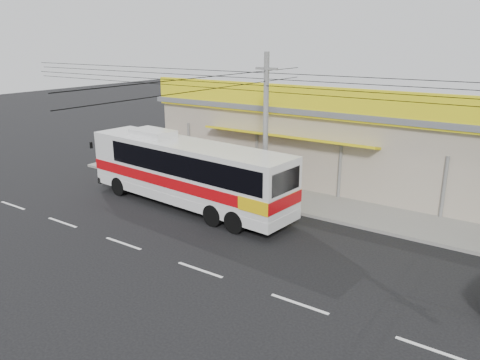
% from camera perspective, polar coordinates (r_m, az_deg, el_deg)
% --- Properties ---
extents(ground, '(120.00, 120.00, 0.00)m').
position_cam_1_polar(ground, '(18.95, -0.08, -8.01)').
color(ground, black).
rests_on(ground, ground).
extents(sidewalk, '(30.00, 3.20, 0.15)m').
position_cam_1_polar(sidewalk, '(23.75, 8.16, -2.74)').
color(sidewalk, gray).
rests_on(sidewalk, ground).
extents(lane_markings, '(50.00, 0.12, 0.01)m').
position_cam_1_polar(lane_markings, '(17.16, -4.90, -10.87)').
color(lane_markings, silver).
rests_on(lane_markings, ground).
extents(storefront_building, '(22.60, 9.20, 5.70)m').
position_cam_1_polar(storefront_building, '(28.07, 13.43, 4.73)').
color(storefront_building, '#AB9F8A').
rests_on(storefront_building, ground).
extents(coach_bus, '(11.72, 3.42, 3.56)m').
position_cam_1_polar(coach_bus, '(22.67, -6.17, 1.23)').
color(coach_bus, silver).
rests_on(coach_bus, ground).
extents(motorbike_red, '(1.92, 1.13, 0.95)m').
position_cam_1_polar(motorbike_red, '(30.53, -12.53, 2.52)').
color(motorbike_red, maroon).
rests_on(motorbike_red, sidewalk).
extents(motorbike_dark, '(1.92, 0.82, 1.12)m').
position_cam_1_polar(motorbike_dark, '(27.13, -2.15, 1.31)').
color(motorbike_dark, black).
rests_on(motorbike_dark, sidewalk).
extents(utility_pole, '(34.00, 14.00, 7.42)m').
position_cam_1_polar(utility_pole, '(21.57, 3.24, 11.92)').
color(utility_pole, '#5F5F5D').
rests_on(utility_pole, ground).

